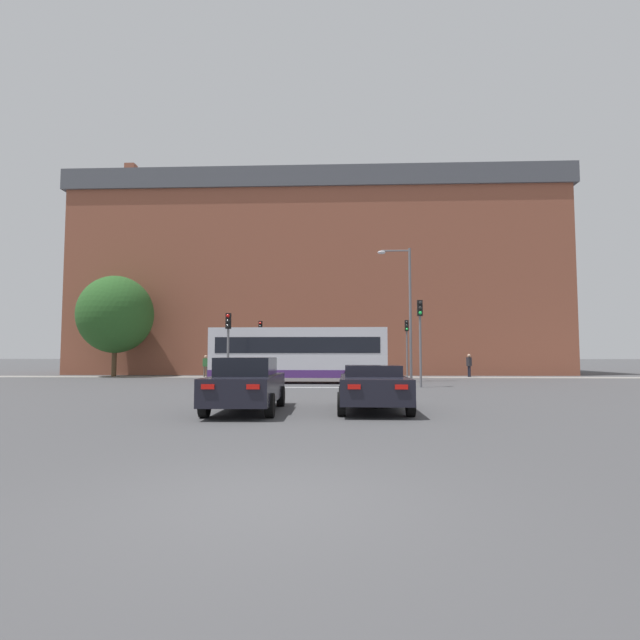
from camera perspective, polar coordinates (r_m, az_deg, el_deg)
ground_plane at (r=5.90m, az=-6.31°, el=-19.98°), size 400.00×400.00×0.00m
stop_line_strip at (r=25.18m, az=0.50°, el=-7.72°), size 7.92×0.30×0.01m
far_pavement at (r=36.87m, az=1.12°, el=-6.54°), size 68.80×2.50×0.01m
brick_civic_building at (r=46.16m, az=-0.27°, el=4.72°), size 42.44×11.83×19.02m
car_saloon_left at (r=14.68m, az=-8.39°, el=-7.24°), size 2.01×4.80×1.55m
car_roadster_right at (r=14.79m, az=6.09°, el=-7.61°), size 2.08×4.35×1.32m
bus_crossing_lead at (r=29.12m, az=-2.44°, el=-3.86°), size 10.10×2.63×3.18m
traffic_light_near_left at (r=25.76m, az=-10.46°, el=-1.91°), size 0.26×0.31×3.76m
traffic_light_near_right at (r=25.78m, az=11.38°, el=-0.99°), size 0.26×0.31×4.41m
traffic_light_far_left at (r=36.65m, az=-6.84°, el=-2.21°), size 0.26×0.31×4.11m
traffic_light_far_right at (r=36.46m, az=9.89°, el=-2.14°), size 0.26×0.31×4.14m
street_lamp_junction at (r=31.25m, az=9.71°, el=2.15°), size 2.07×0.36×8.26m
pedestrian_waiting at (r=36.38m, az=5.11°, el=-5.04°), size 0.46×0.38×1.67m
pedestrian_walking_east at (r=38.36m, az=-12.95°, el=-4.95°), size 0.42×0.26×1.61m
pedestrian_walking_west at (r=38.50m, az=16.67°, el=-4.79°), size 0.33×0.45×1.70m
tree_by_building at (r=40.91m, az=-22.33°, el=0.60°), size 5.59×5.59×7.65m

